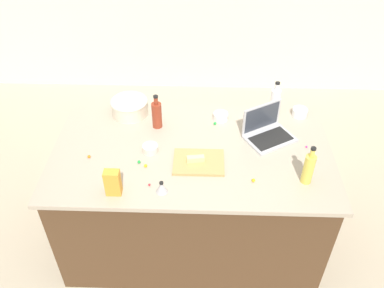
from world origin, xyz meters
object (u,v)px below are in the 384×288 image
at_px(ramekin_small, 300,112).
at_px(ramekin_medium, 221,116).
at_px(bottle_vinegar, 275,101).
at_px(cutting_board, 199,162).
at_px(bottle_soy, 157,114).
at_px(ramekin_wide, 150,149).
at_px(mixing_bowl_large, 130,107).
at_px(kitchen_timer, 162,187).
at_px(butter_stick_left, 196,159).
at_px(bottle_oil, 309,168).
at_px(candy_bag, 113,183).
at_px(laptop, 267,131).

xyz_separation_m(ramekin_small, ramekin_medium, (-0.57, -0.07, -0.00)).
distance_m(bottle_vinegar, cutting_board, 0.78).
xyz_separation_m(bottle_soy, bottle_vinegar, (0.83, 0.19, 0.00)).
height_order(ramekin_medium, ramekin_wide, ramekin_medium).
height_order(mixing_bowl_large, cutting_board, mixing_bowl_large).
bearing_deg(kitchen_timer, bottle_soy, 97.83).
xyz_separation_m(cutting_board, butter_stick_left, (-0.02, 0.00, 0.03)).
distance_m(bottle_oil, butter_stick_left, 0.69).
bearing_deg(bottle_soy, butter_stick_left, -53.43).
bearing_deg(mixing_bowl_large, kitchen_timer, -68.66).
bearing_deg(butter_stick_left, ramekin_small, 35.83).
bearing_deg(bottle_soy, ramekin_small, 9.06).
height_order(bottle_soy, candy_bag, bottle_soy).
xyz_separation_m(kitchen_timer, candy_bag, (-0.28, -0.02, 0.05)).
bearing_deg(ramekin_medium, mixing_bowl_large, 176.01).
distance_m(laptop, ramekin_wide, 0.79).
relative_size(bottle_soy, ramekin_medium, 2.45).
xyz_separation_m(bottle_vinegar, ramekin_medium, (-0.39, -0.09, -0.08)).
relative_size(butter_stick_left, ramekin_wide, 1.08).
height_order(mixing_bowl_large, bottle_vinegar, bottle_vinegar).
height_order(ramekin_small, candy_bag, candy_bag).
bearing_deg(kitchen_timer, cutting_board, 50.10).
height_order(bottle_soy, ramekin_wide, bottle_soy).
distance_m(laptop, bottle_oil, 0.46).
xyz_separation_m(ramekin_medium, kitchen_timer, (-0.36, -0.72, 0.01)).
height_order(mixing_bowl_large, candy_bag, candy_bag).
relative_size(ramekin_small, candy_bag, 0.64).
bearing_deg(bottle_vinegar, cutting_board, -133.59).
relative_size(ramekin_small, ramekin_medium, 1.05).
distance_m(cutting_board, ramekin_wide, 0.33).
distance_m(mixing_bowl_large, candy_bag, 0.79).
xyz_separation_m(bottle_soy, cutting_board, (0.30, -0.37, -0.09)).
xyz_separation_m(mixing_bowl_large, bottle_soy, (0.21, -0.14, 0.04)).
xyz_separation_m(bottle_vinegar, ramekin_wide, (-0.85, -0.46, -0.08)).
distance_m(bottle_vinegar, butter_stick_left, 0.79).
bearing_deg(ramekin_medium, butter_stick_left, -109.73).
height_order(ramekin_small, ramekin_wide, ramekin_small).
bearing_deg(ramekin_medium, laptop, -31.38).
height_order(ramekin_wide, candy_bag, candy_bag).
xyz_separation_m(laptop, bottle_soy, (-0.75, 0.09, 0.06)).
bearing_deg(bottle_vinegar, ramekin_wide, -151.54).
xyz_separation_m(bottle_vinegar, bottle_oil, (0.11, -0.70, 0.00)).
bearing_deg(ramekin_small, ramekin_medium, -173.26).
height_order(bottle_vinegar, butter_stick_left, bottle_vinegar).
bearing_deg(bottle_vinegar, kitchen_timer, -132.49).
xyz_separation_m(mixing_bowl_large, kitchen_timer, (0.30, -0.77, -0.03)).
distance_m(bottle_vinegar, ramekin_small, 0.20).
height_order(bottle_soy, kitchen_timer, bottle_soy).
xyz_separation_m(mixing_bowl_large, ramekin_small, (1.23, 0.02, -0.03)).
bearing_deg(bottle_oil, ramekin_medium, 129.53).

